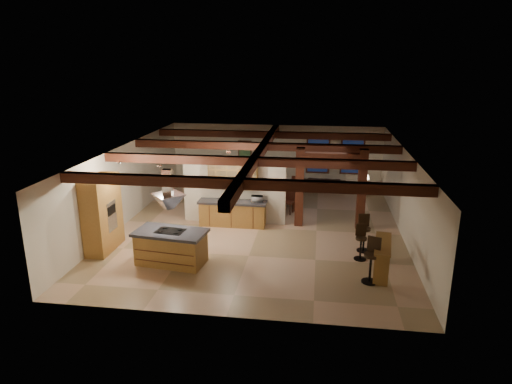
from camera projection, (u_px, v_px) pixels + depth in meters
ground at (259, 228)px, 16.58m from camera, size 12.00×12.00×0.00m
room_walls at (259, 181)px, 16.08m from camera, size 12.00×12.00×12.00m
ceiling_beams at (259, 153)px, 15.80m from camera, size 10.00×12.00×0.28m
timber_posts at (331, 180)px, 16.22m from camera, size 2.50×0.30×2.90m
partition_wall at (234, 194)px, 16.88m from camera, size 3.80×0.18×2.20m
pantry_cabinet at (102, 214)px, 14.40m from camera, size 0.67×1.60×2.40m
back_counter at (233, 213)px, 16.69m from camera, size 2.50×0.66×0.94m
upper_display_cabinet at (233, 175)px, 16.49m from camera, size 1.80×0.36×0.95m
range_hood at (169, 207)px, 13.23m from camera, size 1.10×1.10×1.40m
back_windows at (335, 156)px, 21.42m from camera, size 2.70×0.07×1.70m
framed_art at (245, 149)px, 21.94m from camera, size 0.65×0.05×0.85m
recessed_cans at (171, 160)px, 14.27m from camera, size 3.16×2.46×0.03m
kitchen_island at (171, 247)px, 13.59m from camera, size 2.22×1.37×1.04m
dining_table at (276, 198)px, 18.94m from camera, size 2.14×1.45×0.69m
sofa at (324, 184)px, 21.31m from camera, size 2.01×0.88×0.58m
microwave at (257, 199)px, 16.40m from camera, size 0.43×0.31×0.23m
bar_counter at (382, 253)px, 12.94m from camera, size 0.69×1.81×0.93m
side_table at (365, 188)px, 20.75m from camera, size 0.47×0.47×0.51m
table_lamp at (366, 177)px, 20.61m from camera, size 0.29×0.29×0.34m
bar_stool_a at (371, 260)px, 12.41m from camera, size 0.48×0.49×1.28m
bar_stool_b at (361, 242)px, 13.87m from camera, size 0.38×0.38×1.09m
bar_stool_c at (364, 233)px, 14.46m from camera, size 0.42×0.43×1.19m
dining_chairs at (276, 192)px, 18.86m from camera, size 2.25×2.25×1.22m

